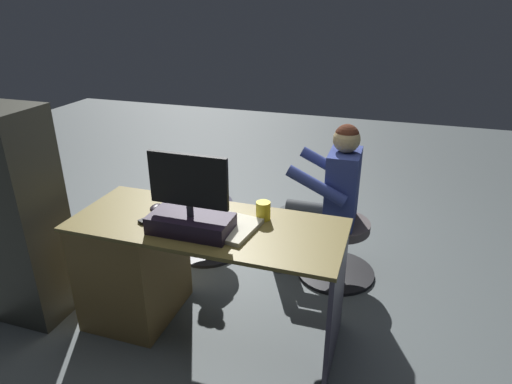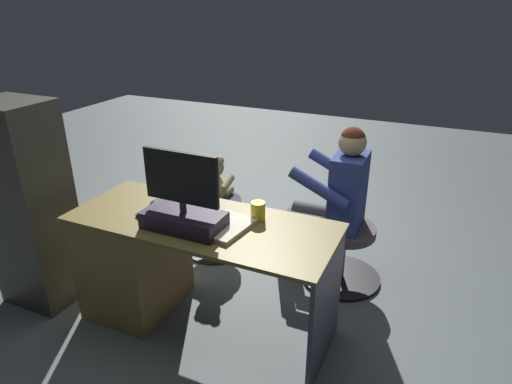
{
  "view_description": "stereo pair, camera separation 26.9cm",
  "coord_description": "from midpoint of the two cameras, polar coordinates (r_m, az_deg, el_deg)",
  "views": [
    {
      "loc": [
        -0.92,
        2.37,
        1.85
      ],
      "look_at": [
        -0.16,
        0.02,
        0.77
      ],
      "focal_mm": 31.13,
      "sensor_mm": 36.0,
      "label": 1
    },
    {
      "loc": [
        -1.17,
        2.27,
        1.85
      ],
      "look_at": [
        -0.16,
        0.02,
        0.77
      ],
      "focal_mm": 31.13,
      "sensor_mm": 36.0,
      "label": 2
    }
  ],
  "objects": [
    {
      "name": "monitor",
      "position": [
        2.34,
        -11.73,
        -2.65
      ],
      "size": [
        0.44,
        0.22,
        0.43
      ],
      "color": "black",
      "rests_on": "desk"
    },
    {
      "name": "cup",
      "position": [
        2.45,
        -2.21,
        -2.49
      ],
      "size": [
        0.08,
        0.08,
        0.1
      ],
      "primitive_type": "cylinder",
      "color": "yellow",
      "rests_on": "desk"
    },
    {
      "name": "notebook_binder",
      "position": [
        2.37,
        -6.17,
        -4.73
      ],
      "size": [
        0.26,
        0.33,
        0.02
      ],
      "primitive_type": "cube",
      "rotation": [
        0.0,
        0.0,
        -0.14
      ],
      "color": "beige",
      "rests_on": "desk"
    },
    {
      "name": "desk",
      "position": [
        2.82,
        -16.5,
        -8.79
      ],
      "size": [
        1.51,
        0.61,
        0.72
      ],
      "color": "brown",
      "rests_on": "ground_plane"
    },
    {
      "name": "equipment_rack",
      "position": [
        3.02,
        -30.54,
        -2.96
      ],
      "size": [
        0.44,
        0.36,
        1.32
      ],
      "primitive_type": "cube",
      "color": "#32322A",
      "rests_on": "ground_plane"
    },
    {
      "name": "computer_mouse",
      "position": [
        2.66,
        -15.59,
        -2.02
      ],
      "size": [
        0.06,
        0.1,
        0.04
      ],
      "primitive_type": "ellipsoid",
      "color": "#261F27",
      "rests_on": "desk"
    },
    {
      "name": "keyboard",
      "position": [
        2.52,
        -9.82,
        -3.15
      ],
      "size": [
        0.42,
        0.14,
        0.02
      ],
      "primitive_type": "cube",
      "color": "black",
      "rests_on": "desk"
    },
    {
      "name": "teddy_bear",
      "position": [
        3.34,
        -8.87,
        1.33
      ],
      "size": [
        0.25,
        0.25,
        0.36
      ],
      "color": "tan",
      "rests_on": "office_chair_teddy"
    },
    {
      "name": "tv_remote",
      "position": [
        2.56,
        -16.25,
        -3.33
      ],
      "size": [
        0.1,
        0.15,
        0.02
      ],
      "primitive_type": "cube",
      "rotation": [
        0.0,
        0.0,
        -0.45
      ],
      "color": "black",
      "rests_on": "desk"
    },
    {
      "name": "person",
      "position": [
        3.02,
        6.8,
        0.02
      ],
      "size": [
        0.55,
        0.48,
        1.12
      ],
      "color": "#323F86",
      "rests_on": "ground_plane"
    },
    {
      "name": "visitor_chair",
      "position": [
        3.2,
        8.07,
        -6.9
      ],
      "size": [
        0.56,
        0.56,
        0.43
      ],
      "color": "black",
      "rests_on": "ground_plane"
    },
    {
      "name": "office_chair_teddy",
      "position": [
        3.48,
        -8.6,
        -4.11
      ],
      "size": [
        0.53,
        0.53,
        0.43
      ],
      "color": "black",
      "rests_on": "ground_plane"
    },
    {
      "name": "ground_plane",
      "position": [
        3.15,
        -5.22,
        -12.36
      ],
      "size": [
        10.0,
        10.0,
        0.0
      ],
      "primitive_type": "plane",
      "color": "#50595A"
    }
  ]
}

